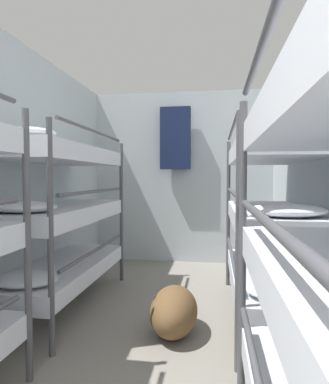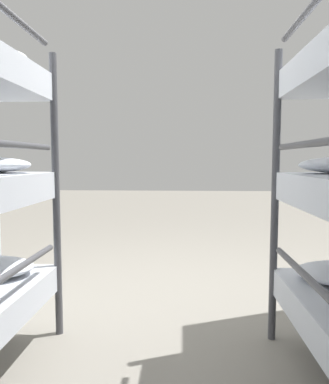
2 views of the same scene
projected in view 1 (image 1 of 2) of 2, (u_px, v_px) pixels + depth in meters
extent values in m
cube|color=silver|center=(182.00, 177.00, 5.14)|extent=(2.75, 0.06, 2.54)
cylinder|color=#4C4C51|center=(27.00, 247.00, 2.10)|extent=(0.04, 0.04, 1.68)
cylinder|color=#4C4C51|center=(242.00, 254.00, 1.91)|extent=(0.04, 0.04, 1.68)
cylinder|color=#4C4C51|center=(267.00, 223.00, 1.00)|extent=(0.03, 1.59, 0.03)
cylinder|color=#4C4C51|center=(270.00, 24.00, 0.97)|extent=(0.03, 1.59, 0.03)
cylinder|color=#4C4C51|center=(50.00, 238.00, 2.39)|extent=(0.04, 0.04, 1.68)
cylinder|color=#4C4C51|center=(121.00, 212.00, 4.20)|extent=(0.04, 0.04, 1.68)
cube|color=silver|center=(63.00, 271.00, 3.36)|extent=(0.67, 1.87, 0.15)
ellipsoid|color=white|center=(24.00, 279.00, 2.67)|extent=(0.54, 0.40, 0.09)
cylinder|color=#4C4C51|center=(96.00, 250.00, 3.31)|extent=(0.03, 1.59, 0.03)
cube|color=silver|center=(63.00, 213.00, 3.34)|extent=(0.67, 1.87, 0.15)
ellipsoid|color=white|center=(23.00, 207.00, 2.65)|extent=(0.54, 0.40, 0.09)
cylinder|color=#4C4C51|center=(95.00, 191.00, 3.28)|extent=(0.03, 1.59, 0.03)
cube|color=silver|center=(62.00, 155.00, 3.32)|extent=(0.67, 1.87, 0.15)
ellipsoid|color=white|center=(22.00, 133.00, 2.63)|extent=(0.54, 0.40, 0.09)
cylinder|color=#4C4C51|center=(95.00, 132.00, 3.26)|extent=(0.03, 1.59, 0.03)
cylinder|color=#4C4C51|center=(239.00, 244.00, 2.20)|extent=(0.04, 0.04, 1.68)
cylinder|color=#4C4C51|center=(228.00, 214.00, 4.01)|extent=(0.04, 0.04, 1.68)
cube|color=silver|center=(269.00, 279.00, 3.07)|extent=(0.67, 1.87, 0.15)
ellipsoid|color=white|center=(285.00, 291.00, 2.38)|extent=(0.54, 0.40, 0.09)
cylinder|color=#4C4C51|center=(232.00, 254.00, 3.12)|extent=(0.03, 1.59, 0.03)
cube|color=silver|center=(270.00, 217.00, 3.05)|extent=(0.67, 1.87, 0.15)
ellipsoid|color=white|center=(286.00, 210.00, 2.36)|extent=(0.54, 0.40, 0.09)
cylinder|color=#4C4C51|center=(232.00, 192.00, 3.09)|extent=(0.03, 1.59, 0.03)
cube|color=silver|center=(271.00, 153.00, 3.03)|extent=(0.67, 1.87, 0.15)
ellipsoid|color=white|center=(288.00, 128.00, 2.34)|extent=(0.54, 0.40, 0.09)
cylinder|color=#4C4C51|center=(233.00, 129.00, 3.07)|extent=(0.03, 1.59, 0.03)
ellipsoid|color=brown|center=(174.00, 311.00, 2.76)|extent=(0.38, 0.63, 0.38)
cube|color=#192347|center=(175.00, 138.00, 4.98)|extent=(0.44, 0.12, 0.90)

